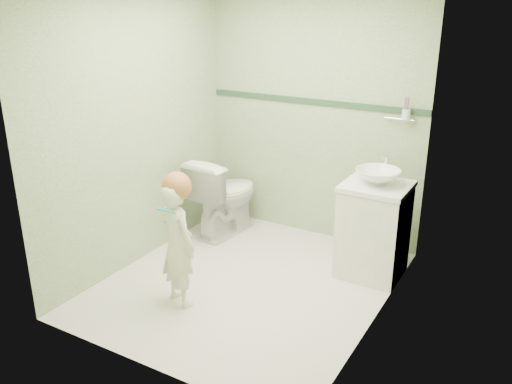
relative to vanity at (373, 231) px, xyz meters
The scene contains 12 objects.
ground 1.16m from the vanity, 140.19° to the right, with size 2.50×2.50×0.00m, color silver.
room_shell 1.35m from the vanity, 140.19° to the right, with size 2.50×2.54×2.40m.
trim_stripe 1.38m from the vanity, 147.36° to the left, with size 2.20×0.02×0.05m, color #26452F.
vanity is the anchor object (origin of this frame).
counter 0.41m from the vanity, ahead, with size 0.54×0.52×0.04m, color white.
basin 0.49m from the vanity, ahead, with size 0.37×0.37×0.13m, color white.
faucet 0.60m from the vanity, 90.00° to the left, with size 0.03×0.13×0.18m.
cup_holder 1.05m from the vanity, 83.80° to the left, with size 0.26×0.07×0.21m.
toilet 1.58m from the vanity, behind, with size 0.45×0.79×0.81m, color white.
toddler 1.67m from the vanity, 133.87° to the right, with size 0.36×0.24×1.00m, color beige.
hair_cap 1.74m from the vanity, 134.47° to the right, with size 0.22×0.22×0.22m, color #A6643A.
teal_toothbrush 1.81m from the vanity, 130.00° to the right, with size 0.11×0.14×0.08m.
Camera 1 is at (2.06, -3.41, 2.29)m, focal length 37.52 mm.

